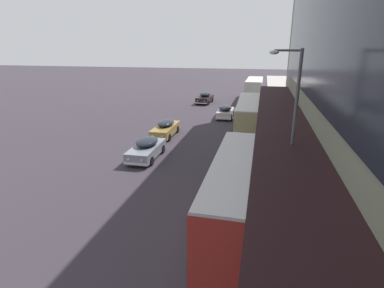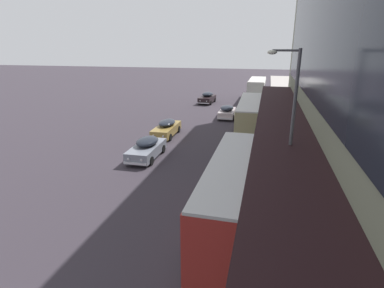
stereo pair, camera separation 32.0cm
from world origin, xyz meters
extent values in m
cube|color=#B52F29|center=(4.33, 10.19, 1.76)|extent=(2.58, 9.27, 2.82)
cube|color=black|center=(4.33, 10.19, 2.10)|extent=(2.62, 8.53, 1.24)
cube|color=silver|center=(4.33, 10.19, 3.22)|extent=(2.48, 9.27, 0.12)
cube|color=black|center=(4.36, 14.86, 2.92)|extent=(1.27, 0.07, 0.36)
cylinder|color=black|center=(3.08, 13.34, 0.50)|extent=(0.26, 1.00, 1.00)
cylinder|color=black|center=(5.62, 13.33, 0.50)|extent=(0.26, 1.00, 1.00)
cylinder|color=black|center=(3.05, 7.32, 0.50)|extent=(0.26, 1.00, 1.00)
cylinder|color=black|center=(5.58, 7.31, 0.50)|extent=(0.26, 1.00, 1.00)
cube|color=beige|center=(3.72, 46.60, 1.77)|extent=(2.56, 9.40, 2.83)
cube|color=black|center=(3.72, 46.60, 2.11)|extent=(2.59, 8.65, 1.25)
cube|color=silver|center=(3.72, 46.60, 3.23)|extent=(2.46, 9.40, 0.12)
cube|color=black|center=(3.77, 51.32, 2.93)|extent=(1.22, 0.08, 0.36)
cylinder|color=black|center=(2.53, 49.80, 0.50)|extent=(0.26, 1.00, 1.00)
cylinder|color=black|center=(4.98, 49.77, 0.50)|extent=(0.26, 1.00, 1.00)
cylinder|color=black|center=(2.46, 43.71, 0.50)|extent=(0.26, 1.00, 1.00)
cylinder|color=black|center=(4.90, 43.68, 0.50)|extent=(0.26, 1.00, 1.00)
cube|color=tan|center=(3.98, 27.09, 1.69)|extent=(2.66, 10.83, 2.67)
cube|color=black|center=(3.98, 27.09, 2.01)|extent=(2.68, 9.97, 1.18)
cube|color=silver|center=(3.98, 27.09, 3.07)|extent=(2.57, 10.83, 0.12)
cube|color=black|center=(3.85, 32.52, 2.77)|extent=(1.20, 0.09, 0.36)
cylinder|color=black|center=(2.69, 30.73, 0.50)|extent=(0.27, 1.01, 1.00)
cylinder|color=black|center=(5.10, 30.78, 0.50)|extent=(0.27, 1.01, 1.00)
cylinder|color=black|center=(2.86, 23.72, 0.50)|extent=(0.27, 1.01, 1.00)
cylinder|color=black|center=(5.26, 23.78, 0.50)|extent=(0.27, 1.01, 1.00)
cylinder|color=black|center=(2.80, 26.26, 0.50)|extent=(0.27, 1.01, 1.00)
cylinder|color=black|center=(5.20, 26.31, 0.50)|extent=(0.27, 1.01, 1.00)
cube|color=black|center=(-3.32, 42.00, 0.62)|extent=(2.03, 4.45, 0.81)
ellipsoid|color=#1E232D|center=(-3.31, 42.21, 1.32)|extent=(1.71, 2.48, 0.65)
cube|color=silver|center=(-3.45, 39.77, 0.37)|extent=(1.70, 0.22, 0.14)
cube|color=silver|center=(-3.20, 44.22, 0.37)|extent=(1.70, 0.22, 0.14)
sphere|color=silver|center=(-2.96, 39.77, 0.67)|extent=(0.18, 0.18, 0.18)
sphere|color=silver|center=(-3.94, 39.83, 0.67)|extent=(0.18, 0.18, 0.18)
cylinder|color=black|center=(-2.51, 40.60, 0.32)|extent=(0.18, 0.65, 0.64)
cylinder|color=black|center=(-4.29, 40.70, 0.32)|extent=(0.18, 0.65, 0.64)
cylinder|color=black|center=(-2.35, 43.29, 0.32)|extent=(0.18, 0.65, 0.64)
cylinder|color=black|center=(-4.14, 43.39, 0.32)|extent=(0.18, 0.65, 0.64)
cube|color=beige|center=(0.89, 32.86, 0.58)|extent=(1.84, 4.19, 0.73)
ellipsoid|color=#1E232D|center=(0.89, 32.65, 1.22)|extent=(1.58, 2.32, 0.61)
cube|color=silver|center=(0.83, 34.98, 0.37)|extent=(1.64, 0.16, 0.14)
cube|color=silver|center=(0.94, 30.73, 0.37)|extent=(1.64, 0.16, 0.14)
sphere|color=silver|center=(0.36, 34.93, 0.63)|extent=(0.18, 0.18, 0.18)
sphere|color=silver|center=(1.31, 34.96, 0.63)|extent=(0.18, 0.18, 0.18)
cylinder|color=black|center=(-0.01, 34.12, 0.32)|extent=(0.16, 0.64, 0.64)
cylinder|color=black|center=(1.72, 34.16, 0.32)|extent=(0.16, 0.64, 0.64)
cylinder|color=black|center=(0.06, 31.55, 0.32)|extent=(0.16, 0.64, 0.64)
cylinder|color=black|center=(1.79, 31.59, 0.32)|extent=(0.16, 0.64, 0.64)
cube|color=gray|center=(-3.19, 17.85, 0.60)|extent=(1.82, 4.38, 0.76)
ellipsoid|color=#1E232D|center=(-3.20, 18.07, 1.25)|extent=(1.58, 2.42, 0.60)
cube|color=silver|center=(-3.16, 15.62, 0.37)|extent=(1.67, 0.15, 0.14)
cube|color=silver|center=(-3.23, 20.08, 0.37)|extent=(1.67, 0.15, 0.14)
sphere|color=silver|center=(-2.67, 15.66, 0.65)|extent=(0.18, 0.18, 0.18)
sphere|color=silver|center=(-3.64, 15.65, 0.65)|extent=(0.18, 0.18, 0.18)
cylinder|color=black|center=(-2.29, 16.52, 0.32)|extent=(0.15, 0.64, 0.64)
cylinder|color=black|center=(-4.05, 16.49, 0.32)|extent=(0.15, 0.64, 0.64)
cylinder|color=black|center=(-2.34, 19.21, 0.32)|extent=(0.15, 0.64, 0.64)
cylinder|color=black|center=(-4.09, 19.19, 0.32)|extent=(0.15, 0.64, 0.64)
cube|color=olive|center=(-3.64, 23.84, 0.60)|extent=(1.71, 4.68, 0.76)
ellipsoid|color=#1E232D|center=(-3.64, 24.08, 1.24)|extent=(1.48, 2.58, 0.56)
cube|color=silver|center=(-3.60, 21.47, 0.37)|extent=(1.55, 0.14, 0.14)
cube|color=silver|center=(-3.67, 26.22, 0.37)|extent=(1.55, 0.14, 0.14)
sphere|color=silver|center=(-3.15, 21.50, 0.65)|extent=(0.18, 0.18, 0.18)
sphere|color=silver|center=(-4.05, 21.49, 0.65)|extent=(0.18, 0.18, 0.18)
cylinder|color=black|center=(-2.80, 22.41, 0.32)|extent=(0.15, 0.64, 0.64)
cylinder|color=black|center=(-4.43, 22.39, 0.32)|extent=(0.15, 0.64, 0.64)
cylinder|color=black|center=(-2.84, 25.30, 0.32)|extent=(0.15, 0.64, 0.64)
cylinder|color=black|center=(-4.47, 25.27, 0.32)|extent=(0.15, 0.64, 0.64)
cube|color=#202636|center=(7.01, 5.62, 1.35)|extent=(0.43, 0.30, 0.70)
cylinder|color=#202636|center=(6.75, 5.58, 1.39)|extent=(0.10, 0.10, 0.63)
cylinder|color=#202636|center=(7.27, 5.66, 1.39)|extent=(0.10, 0.10, 0.63)
sphere|color=tan|center=(7.01, 5.62, 1.81)|extent=(0.22, 0.22, 0.22)
cylinder|color=black|center=(7.01, 5.62, 1.89)|extent=(0.33, 0.33, 0.02)
cylinder|color=black|center=(7.01, 5.62, 1.95)|extent=(0.21, 0.21, 0.12)
cylinder|color=#4C4C51|center=(6.61, 12.56, 4.06)|extent=(0.16, 0.16, 7.82)
cylinder|color=#4C4C51|center=(6.01, 12.56, 7.87)|extent=(1.20, 0.10, 0.10)
ellipsoid|color=silver|center=(5.41, 12.56, 7.79)|extent=(0.44, 0.28, 0.20)
camera|label=1|loc=(5.00, -2.11, 7.99)|focal=28.00mm
camera|label=2|loc=(5.31, -2.04, 7.99)|focal=28.00mm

